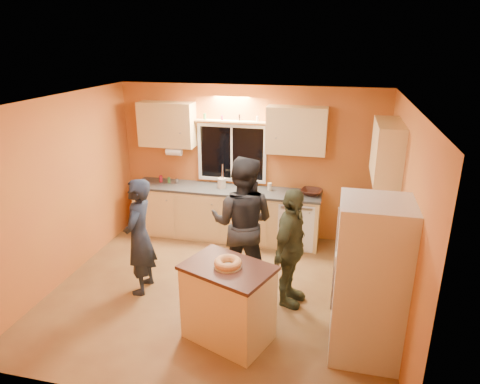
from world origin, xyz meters
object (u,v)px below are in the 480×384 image
(refrigerator, at_px, (369,281))
(person_center, at_px, (243,223))
(person_left, at_px, (139,237))
(island, at_px, (228,302))
(person_right, at_px, (291,248))

(refrigerator, bearing_deg, person_center, 146.18)
(person_left, distance_m, person_center, 1.40)
(island, height_order, person_center, person_center)
(person_left, relative_size, person_center, 0.86)
(refrigerator, height_order, person_left, refrigerator)
(person_left, bearing_deg, island, 59.33)
(island, xyz_separation_m, person_right, (0.59, 0.87, 0.32))
(person_right, bearing_deg, refrigerator, -117.21)
(island, xyz_separation_m, person_center, (-0.10, 1.18, 0.46))
(person_center, distance_m, person_right, 0.78)
(island, bearing_deg, refrigerator, 25.26)
(refrigerator, xyz_separation_m, island, (-1.51, -0.10, -0.42))
(person_left, bearing_deg, person_center, 105.83)
(refrigerator, distance_m, person_left, 2.99)
(refrigerator, distance_m, person_center, 1.94)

